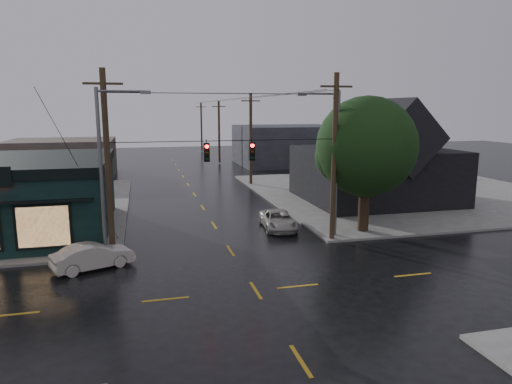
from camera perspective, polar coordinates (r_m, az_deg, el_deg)
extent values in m
plane|color=black|center=(21.03, -0.03, -12.21)|extent=(160.00, 160.00, 0.00)
cube|color=#605F5A|center=(46.73, 18.07, 0.02)|extent=(28.00, 28.00, 0.15)
cube|color=black|center=(41.29, 14.57, 2.16)|extent=(12.00, 11.00, 4.50)
cylinder|color=black|center=(30.58, 13.35, -0.99)|extent=(0.70, 0.70, 4.08)
sphere|color=black|center=(30.10, 13.63, 5.54)|extent=(6.44, 6.44, 6.44)
cylinder|color=black|center=(25.83, -3.57, 6.42)|extent=(13.00, 0.04, 0.04)
cube|color=#382D29|center=(59.84, -23.04, 3.94)|extent=(12.00, 10.00, 4.40)
cube|color=#25252A|center=(67.32, 3.86, 5.89)|extent=(14.00, 12.00, 5.60)
imported|color=#BBB2A4|center=(24.89, -19.69, -7.57)|extent=(4.26, 2.86, 1.33)
imported|color=#A09C94|center=(31.06, 2.81, -3.51)|extent=(2.44, 4.63, 1.24)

